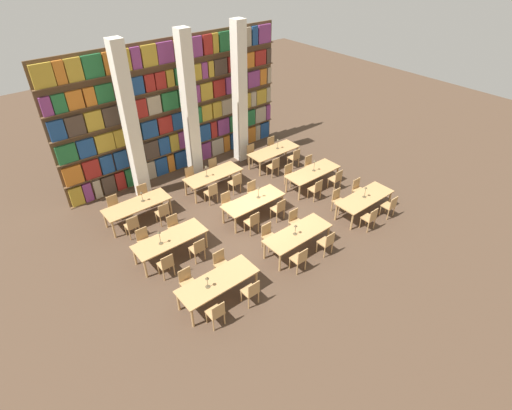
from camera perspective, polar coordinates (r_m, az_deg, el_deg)
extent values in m
plane|color=#4C3828|center=(14.90, -0.59, -1.67)|extent=(40.00, 40.00, 0.00)
cube|color=brown|center=(17.17, -11.23, 13.46)|extent=(10.14, 0.06, 5.50)
cube|color=brown|center=(18.34, -10.26, 5.53)|extent=(10.14, 0.35, 0.03)
cube|color=#B7932D|center=(16.75, -24.29, 1.20)|extent=(0.48, 0.20, 0.78)
cube|color=#84387A|center=(16.83, -22.93, 1.74)|extent=(0.32, 0.20, 0.78)
cube|color=tan|center=(16.90, -21.75, 2.20)|extent=(0.28, 0.20, 0.78)
cube|color=#47382D|center=(17.00, -20.32, 2.76)|extent=(0.51, 0.20, 0.78)
cube|color=maroon|center=(17.12, -18.85, 3.34)|extent=(0.37, 0.20, 0.78)
cube|color=#236B38|center=(17.24, -17.58, 3.83)|extent=(0.36, 0.20, 0.78)
cube|color=orange|center=(17.36, -16.30, 4.33)|extent=(0.38, 0.20, 0.78)
cube|color=tan|center=(17.52, -14.91, 4.87)|extent=(0.44, 0.20, 0.78)
cube|color=navy|center=(17.70, -13.41, 5.44)|extent=(0.54, 0.20, 0.78)
cube|color=orange|center=(17.86, -12.13, 5.93)|extent=(0.30, 0.20, 0.78)
cube|color=navy|center=(18.08, -10.59, 6.51)|extent=(0.67, 0.20, 0.78)
cube|color=tan|center=(18.38, -8.70, 7.21)|extent=(0.61, 0.20, 0.78)
cube|color=#84387A|center=(18.63, -7.22, 7.76)|extent=(0.47, 0.20, 0.78)
cube|color=tan|center=(18.93, -5.61, 8.34)|extent=(0.64, 0.20, 0.78)
cube|color=orange|center=(19.19, -4.32, 8.81)|extent=(0.33, 0.20, 0.78)
cube|color=navy|center=(19.48, -2.95, 9.29)|extent=(0.65, 0.20, 0.78)
cube|color=#236B38|center=(19.77, -1.69, 9.73)|extent=(0.31, 0.20, 0.78)
cube|color=orange|center=(20.00, -0.76, 10.05)|extent=(0.46, 0.20, 0.78)
cube|color=tan|center=(20.23, 0.14, 10.36)|extent=(0.28, 0.20, 0.78)
cube|color=navy|center=(20.48, 1.11, 10.69)|extent=(0.53, 0.20, 0.78)
cube|color=brown|center=(17.91, -10.56, 8.07)|extent=(10.14, 0.35, 0.03)
cube|color=orange|center=(16.33, -24.72, 3.92)|extent=(0.67, 0.20, 0.74)
cube|color=maroon|center=(16.46, -22.48, 4.79)|extent=(0.60, 0.20, 0.74)
cube|color=navy|center=(16.60, -20.57, 5.51)|extent=(0.48, 0.20, 0.74)
cube|color=navy|center=(16.75, -18.78, 6.18)|extent=(0.52, 0.20, 0.74)
cube|color=orange|center=(16.93, -16.86, 6.90)|extent=(0.65, 0.20, 0.74)
cube|color=#47382D|center=(17.16, -14.77, 7.67)|extent=(0.61, 0.20, 0.74)
cube|color=navy|center=(17.38, -13.06, 8.29)|extent=(0.49, 0.20, 0.74)
cube|color=#B7932D|center=(17.56, -11.68, 8.77)|extent=(0.40, 0.20, 0.74)
cube|color=#84387A|center=(17.72, -10.62, 9.15)|extent=(0.30, 0.20, 0.74)
cube|color=orange|center=(17.92, -9.31, 9.60)|extent=(0.55, 0.20, 0.74)
cube|color=navy|center=(18.22, -7.51, 10.22)|extent=(0.64, 0.20, 0.74)
cube|color=maroon|center=(18.47, -6.15, 10.68)|extent=(0.30, 0.20, 0.74)
cube|color=#84387A|center=(18.74, -4.78, 11.14)|extent=(0.61, 0.20, 0.74)
cube|color=#236B38|center=(19.03, -3.38, 11.59)|extent=(0.38, 0.20, 0.74)
cube|color=#B7932D|center=(19.31, -2.13, 11.99)|extent=(0.51, 0.20, 0.74)
cube|color=#236B38|center=(19.61, -0.86, 12.39)|extent=(0.48, 0.20, 0.74)
cube|color=tan|center=(19.96, 0.52, 12.82)|extent=(0.64, 0.20, 0.74)
cube|color=#84387A|center=(20.26, 1.63, 13.15)|extent=(0.24, 0.20, 0.74)
cube|color=brown|center=(17.52, -10.89, 10.73)|extent=(10.14, 0.35, 0.03)
cube|color=#236B38|center=(15.93, -25.47, 6.66)|extent=(0.70, 0.20, 0.69)
cube|color=navy|center=(16.07, -23.15, 7.53)|extent=(0.61, 0.20, 0.69)
cube|color=#B7932D|center=(16.24, -20.84, 8.37)|extent=(0.69, 0.20, 0.69)
cube|color=#B7932D|center=(16.43, -18.65, 9.16)|extent=(0.61, 0.20, 0.69)
cube|color=#236B38|center=(16.60, -16.89, 9.78)|extent=(0.39, 0.20, 0.69)
cube|color=navy|center=(16.81, -15.03, 10.42)|extent=(0.67, 0.20, 0.69)
cube|color=maroon|center=(17.07, -12.92, 11.14)|extent=(0.61, 0.20, 0.69)
cube|color=navy|center=(17.31, -11.21, 11.70)|extent=(0.50, 0.20, 0.69)
cube|color=#236B38|center=(17.52, -9.86, 12.14)|extent=(0.30, 0.20, 0.69)
cube|color=#236B38|center=(17.72, -8.62, 12.53)|extent=(0.52, 0.20, 0.69)
cube|color=#B7932D|center=(17.97, -7.15, 12.99)|extent=(0.50, 0.20, 0.69)
cube|color=#B7932D|center=(18.24, -5.68, 13.44)|extent=(0.46, 0.20, 0.69)
cube|color=tan|center=(18.56, -4.11, 13.91)|extent=(0.69, 0.20, 0.69)
cube|color=#84387A|center=(18.86, -2.70, 14.32)|extent=(0.36, 0.20, 0.69)
cube|color=#B7932D|center=(19.13, -1.50, 14.66)|extent=(0.49, 0.20, 0.69)
cube|color=tan|center=(19.38, -0.49, 14.94)|extent=(0.30, 0.20, 0.69)
cube|color=#B7932D|center=(19.67, 0.65, 15.25)|extent=(0.59, 0.20, 0.69)
cube|color=tan|center=(19.94, 1.66, 15.53)|extent=(0.25, 0.20, 0.69)
cube|color=brown|center=(17.17, -11.23, 13.51)|extent=(10.14, 0.35, 0.03)
cube|color=navy|center=(15.55, -26.61, 9.54)|extent=(0.53, 0.20, 0.72)
cube|color=#47382D|center=(15.67, -24.47, 10.31)|extent=(0.64, 0.20, 0.72)
cube|color=#B7932D|center=(15.82, -22.20, 11.12)|extent=(0.61, 0.20, 0.72)
cube|color=#47382D|center=(15.99, -20.09, 11.84)|extent=(0.58, 0.20, 0.72)
cube|color=#236B38|center=(16.16, -18.28, 12.45)|extent=(0.46, 0.20, 0.72)
cube|color=maroon|center=(16.36, -16.42, 13.06)|extent=(0.62, 0.20, 0.72)
cube|color=tan|center=(16.59, -14.43, 13.69)|extent=(0.56, 0.20, 0.72)
cube|color=#236B38|center=(16.87, -12.28, 14.35)|extent=(0.69, 0.20, 0.72)
cube|color=#236B38|center=(17.19, -10.12, 15.00)|extent=(0.64, 0.20, 0.72)
cube|color=#84387A|center=(17.43, -8.59, 15.44)|extent=(0.33, 0.20, 0.72)
cube|color=#B7932D|center=(17.67, -7.20, 15.83)|extent=(0.59, 0.20, 0.72)
cube|color=maroon|center=(18.01, -5.39, 16.32)|extent=(0.58, 0.20, 0.72)
cube|color=#84387A|center=(18.32, -3.86, 16.72)|extent=(0.43, 0.20, 0.72)
cube|color=#47382D|center=(18.66, -2.28, 17.12)|extent=(0.70, 0.20, 0.72)
cube|color=#84387A|center=(19.09, -0.46, 17.57)|extent=(0.68, 0.20, 0.72)
cube|color=orange|center=(19.42, 0.89, 17.89)|extent=(0.38, 0.20, 0.72)
cube|color=tan|center=(19.65, 1.75, 18.08)|extent=(0.21, 0.20, 0.72)
cube|color=brown|center=(16.86, -11.60, 16.39)|extent=(10.14, 0.35, 0.03)
cube|color=#84387A|center=(15.22, -27.83, 12.37)|extent=(0.34, 0.20, 0.64)
cube|color=#236B38|center=(15.30, -26.34, 12.89)|extent=(0.43, 0.20, 0.64)
cube|color=orange|center=(15.41, -24.52, 13.52)|extent=(0.55, 0.20, 0.64)
cube|color=orange|center=(15.54, -22.72, 14.13)|extent=(0.38, 0.20, 0.64)
cube|color=#236B38|center=(15.68, -20.90, 14.72)|extent=(0.62, 0.20, 0.64)
cube|color=#84387A|center=(15.85, -19.00, 15.32)|extent=(0.34, 0.20, 0.64)
cube|color=navy|center=(16.06, -17.01, 15.93)|extent=(0.70, 0.20, 0.64)
cube|color=maroon|center=(16.28, -15.04, 16.51)|extent=(0.39, 0.20, 0.64)
cube|color=maroon|center=(16.47, -13.58, 16.93)|extent=(0.43, 0.20, 0.64)
cube|color=#B7932D|center=(16.64, -12.27, 17.30)|extent=(0.31, 0.20, 0.64)
cube|color=#236B38|center=(16.80, -11.18, 17.59)|extent=(0.25, 0.20, 0.64)
cube|color=#B7932D|center=(16.97, -10.03, 17.90)|extent=(0.45, 0.20, 0.64)
cube|color=#B7932D|center=(17.21, -8.55, 18.28)|extent=(0.41, 0.20, 0.64)
cube|color=#84387A|center=(17.39, -7.47, 18.55)|extent=(0.27, 0.20, 0.64)
cube|color=#B7932D|center=(17.55, -6.57, 18.77)|extent=(0.25, 0.20, 0.64)
cube|color=#47382D|center=(17.81, -5.20, 19.09)|extent=(0.64, 0.20, 0.64)
cube|color=maroon|center=(18.12, -3.65, 19.44)|extent=(0.35, 0.20, 0.64)
cube|color=#236B38|center=(18.37, -2.50, 19.69)|extent=(0.36, 0.20, 0.64)
cube|color=orange|center=(18.68, -1.13, 19.98)|extent=(0.56, 0.20, 0.64)
cube|color=maroon|center=(19.07, 0.50, 20.32)|extent=(0.62, 0.20, 0.64)
cube|color=#47382D|center=(19.38, 1.69, 20.55)|extent=(0.26, 0.20, 0.64)
cube|color=brown|center=(16.59, -11.99, 19.38)|extent=(10.14, 0.35, 0.03)
cube|color=#B7932D|center=(14.96, -28.26, 15.98)|extent=(0.68, 0.20, 0.77)
cube|color=orange|center=(15.07, -26.31, 16.64)|extent=(0.33, 0.20, 0.77)
cube|color=#B7932D|center=(15.18, -24.62, 17.18)|extent=(0.52, 0.20, 0.77)
cube|color=#236B38|center=(15.35, -22.35, 17.89)|extent=(0.68, 0.20, 0.77)
cube|color=orange|center=(15.56, -19.95, 18.61)|extent=(0.60, 0.20, 0.77)
cube|color=#B7932D|center=(15.73, -18.19, 19.11)|extent=(0.33, 0.20, 0.77)
cube|color=#84387A|center=(15.87, -16.87, 19.47)|extent=(0.36, 0.20, 0.77)
cube|color=#B7932D|center=(16.07, -15.09, 19.94)|extent=(0.59, 0.20, 0.77)
cube|color=#84387A|center=(16.35, -12.92, 20.49)|extent=(0.67, 0.20, 0.77)
cube|color=orange|center=(16.68, -10.63, 21.03)|extent=(0.65, 0.20, 0.77)
cube|color=#84387A|center=(16.99, -8.62, 21.48)|extent=(0.49, 0.20, 0.77)
cube|color=maroon|center=(17.27, -7.02, 21.82)|extent=(0.41, 0.20, 0.77)
cube|color=#B7932D|center=(17.46, -5.93, 22.04)|extent=(0.27, 0.20, 0.77)
cube|color=#236B38|center=(17.73, -4.55, 22.31)|extent=(0.57, 0.20, 0.77)
cube|color=#236B38|center=(18.13, -2.59, 22.67)|extent=(0.69, 0.20, 0.77)
cube|color=tan|center=(18.44, -1.19, 22.91)|extent=(0.25, 0.20, 0.77)
cube|color=navy|center=(18.65, -0.29, 23.06)|extent=(0.29, 0.20, 0.77)
cube|color=#84387A|center=(18.99, 1.10, 23.28)|extent=(0.67, 0.20, 0.77)
cube|color=silver|center=(15.27, -17.45, 10.70)|extent=(0.48, 0.48, 6.00)
cube|color=silver|center=(16.23, -9.45, 13.31)|extent=(0.48, 0.48, 6.00)
cube|color=silver|center=(17.50, -2.34, 15.38)|extent=(0.48, 0.48, 6.00)
cube|color=tan|center=(11.49, -5.49, -10.76)|extent=(2.37, 0.90, 0.04)
cylinder|color=tan|center=(11.19, -9.08, -15.63)|extent=(0.07, 0.07, 0.70)
cylinder|color=tan|center=(11.99, 0.04, -10.60)|extent=(0.07, 0.07, 0.70)
cylinder|color=tan|center=(11.63, -11.05, -13.35)|extent=(0.07, 0.07, 0.70)
cylinder|color=tan|center=(12.40, -2.14, -8.70)|extent=(0.07, 0.07, 0.70)
cylinder|color=tan|center=(11.32, -7.10, -15.64)|extent=(0.04, 0.04, 0.43)
cylinder|color=tan|center=(11.44, -5.55, -14.80)|extent=(0.04, 0.04, 0.43)
cylinder|color=tan|center=(11.14, -6.09, -16.73)|extent=(0.04, 0.04, 0.43)
cylinder|color=tan|center=(11.25, -4.52, -15.85)|extent=(0.04, 0.04, 0.43)
cube|color=tan|center=(11.10, -5.89, -14.98)|extent=(0.42, 0.40, 0.04)
cube|color=tan|center=(10.82, -5.39, -14.80)|extent=(0.40, 0.03, 0.42)
cylinder|color=tan|center=(12.02, -8.32, -11.89)|extent=(0.04, 0.04, 0.43)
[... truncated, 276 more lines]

